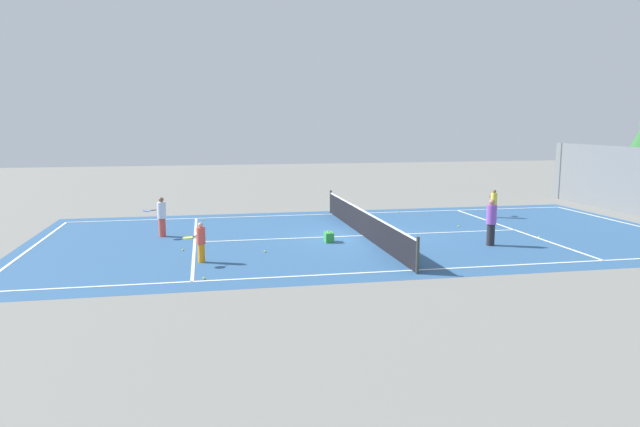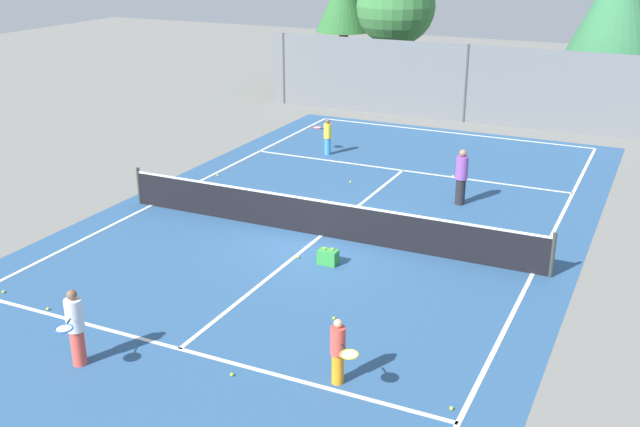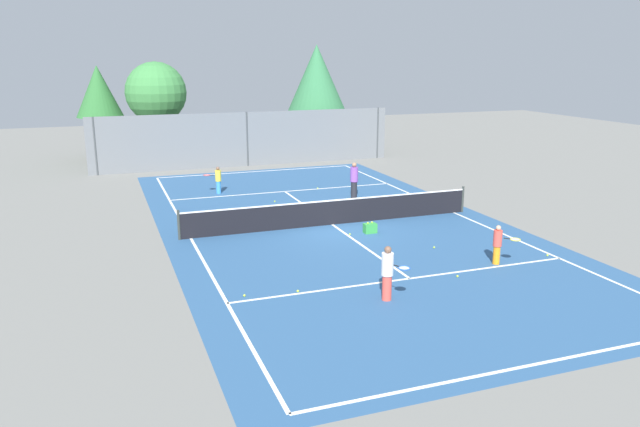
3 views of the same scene
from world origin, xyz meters
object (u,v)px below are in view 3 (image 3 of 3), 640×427
at_px(tennis_ball_3, 457,276).
at_px(tennis_ball_9, 185,216).
at_px(tennis_ball_4, 350,234).
at_px(tennis_ball_7, 318,188).
at_px(tennis_ball_2, 244,295).
at_px(tennis_ball_6, 434,247).
at_px(tennis_ball_5, 298,291).
at_px(tennis_ball_8, 275,201).
at_px(ball_crate, 370,228).
at_px(tennis_ball_0, 547,255).
at_px(player_0, 218,180).
at_px(player_2, 498,244).
at_px(player_1, 388,272).
at_px(tennis_ball_1, 383,215).
at_px(player_3, 354,180).

height_order(tennis_ball_3, tennis_ball_9, same).
relative_size(tennis_ball_4, tennis_ball_7, 1.00).
bearing_deg(tennis_ball_9, tennis_ball_2, -88.03).
bearing_deg(tennis_ball_3, tennis_ball_2, 173.78).
xyz_separation_m(tennis_ball_2, tennis_ball_6, (7.15, 2.04, 0.00)).
relative_size(tennis_ball_2, tennis_ball_4, 1.00).
distance_m(tennis_ball_5, tennis_ball_8, 10.99).
bearing_deg(ball_crate, tennis_ball_0, -45.91).
relative_size(player_0, tennis_ball_7, 19.65).
height_order(player_0, ball_crate, player_0).
xyz_separation_m(player_2, tennis_ball_4, (-3.14, 4.60, -0.63)).
xyz_separation_m(player_1, ball_crate, (2.27, 6.09, -0.61)).
relative_size(tennis_ball_0, tennis_ball_1, 1.00).
bearing_deg(player_2, player_3, 93.50).
relative_size(player_0, player_1, 0.85).
bearing_deg(player_1, tennis_ball_3, 17.41).
relative_size(tennis_ball_6, tennis_ball_7, 1.00).
distance_m(player_1, player_2, 4.83).
height_order(player_0, tennis_ball_8, player_0).
xyz_separation_m(tennis_ball_1, tennis_ball_3, (-1.07, -7.32, 0.00)).
relative_size(player_0, tennis_ball_2, 19.65).
bearing_deg(tennis_ball_0, player_3, 104.88).
bearing_deg(tennis_ball_4, player_2, -55.69).
relative_size(player_3, tennis_ball_6, 25.22).
bearing_deg(tennis_ball_1, tennis_ball_4, -138.55).
xyz_separation_m(player_2, tennis_ball_2, (-8.19, 0.08, -0.63)).
distance_m(player_1, tennis_ball_1, 9.07).
distance_m(ball_crate, tennis_ball_0, 6.30).
bearing_deg(tennis_ball_8, player_2, -67.90).
relative_size(ball_crate, tennis_ball_8, 7.13).
xyz_separation_m(ball_crate, tennis_ball_7, (0.81, 8.01, -0.15)).
height_order(player_2, tennis_ball_4, player_2).
height_order(ball_crate, tennis_ball_3, ball_crate).
distance_m(tennis_ball_1, tennis_ball_9, 8.19).
height_order(tennis_ball_3, tennis_ball_6, same).
bearing_deg(player_3, tennis_ball_0, -75.12).
distance_m(player_0, tennis_ball_3, 14.61).
distance_m(tennis_ball_4, tennis_ball_6, 3.25).
xyz_separation_m(player_0, tennis_ball_4, (3.22, -8.66, -0.64)).
xyz_separation_m(tennis_ball_2, tennis_ball_7, (6.67, 12.53, 0.00)).
bearing_deg(player_0, player_1, -83.17).
height_order(tennis_ball_1, tennis_ball_3, same).
bearing_deg(player_3, tennis_ball_1, -92.38).
distance_m(player_0, player_1, 14.85).
distance_m(player_0, tennis_ball_0, 15.65).
bearing_deg(tennis_ball_0, tennis_ball_3, -169.80).
bearing_deg(tennis_ball_0, tennis_ball_5, -178.70).
distance_m(player_3, tennis_ball_8, 3.81).
distance_m(player_3, tennis_ball_4, 6.14).
xyz_separation_m(player_3, tennis_ball_3, (-1.21, -10.76, -0.82)).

